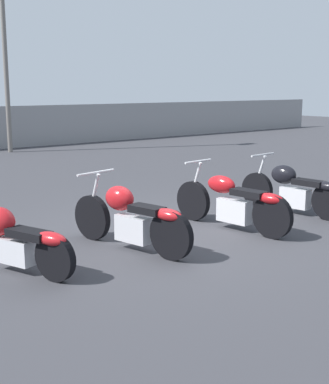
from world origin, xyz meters
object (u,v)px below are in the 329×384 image
object	(u,v)px
motorcycle_slot_1	(131,218)
motorcycle_slot_3	(294,189)
motorcycle_slot_0	(13,239)
light_pole_left	(2,0)
motorcycle_slot_2	(233,202)

from	to	relation	value
motorcycle_slot_1	motorcycle_slot_3	xyz separation A→B (m)	(3.50, -0.04, -0.01)
motorcycle_slot_0	motorcycle_slot_1	size ratio (longest dim) A/B	0.91
light_pole_left	motorcycle_slot_0	xyz separation A→B (m)	(-4.86, -11.70, -4.65)
motorcycle_slot_2	motorcycle_slot_3	xyz separation A→B (m)	(1.62, 0.09, 0.01)
light_pole_left	motorcycle_slot_2	size ratio (longest dim) A/B	3.87
motorcycle_slot_0	motorcycle_slot_3	xyz separation A→B (m)	(5.14, -0.22, 0.04)
motorcycle_slot_1	motorcycle_slot_3	world-z (taller)	motorcycle_slot_1
light_pole_left	motorcycle_slot_0	world-z (taller)	light_pole_left
motorcycle_slot_2	motorcycle_slot_3	bearing A→B (deg)	-3.30
motorcycle_slot_0	motorcycle_slot_2	world-z (taller)	motorcycle_slot_2
motorcycle_slot_0	motorcycle_slot_2	distance (m)	3.53
motorcycle_slot_1	motorcycle_slot_2	distance (m)	1.88
light_pole_left	motorcycle_slot_1	size ratio (longest dim) A/B	4.05
motorcycle_slot_3	motorcycle_slot_0	bearing A→B (deg)	171.94
motorcycle_slot_0	motorcycle_slot_1	distance (m)	1.65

